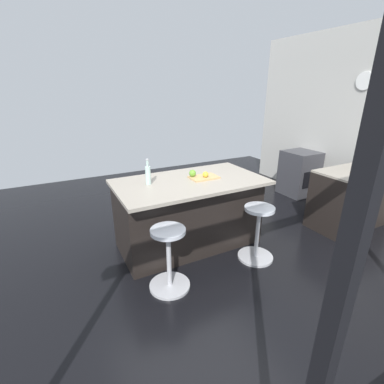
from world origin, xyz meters
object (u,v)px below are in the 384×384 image
at_px(cutting_board, 204,177).
at_px(apple_yellow, 205,174).
at_px(stool_by_window, 257,235).
at_px(water_bottle, 148,175).
at_px(oven_range, 299,173).
at_px(kitchen_island, 189,212).
at_px(apple_green, 193,173).
at_px(stool_middle, 169,261).

bearing_deg(cutting_board, apple_yellow, 91.94).
bearing_deg(stool_by_window, water_bottle, -34.51).
height_order(oven_range, apple_yellow, apple_yellow).
distance_m(oven_range, water_bottle, 3.46).
relative_size(oven_range, apple_yellow, 11.57).
distance_m(kitchen_island, apple_green, 0.53).
distance_m(stool_by_window, cutting_board, 0.98).
height_order(oven_range, water_bottle, water_bottle).
bearing_deg(kitchen_island, stool_by_window, 129.90).
distance_m(stool_middle, water_bottle, 1.05).
xyz_separation_m(oven_range, apple_green, (2.76, 0.68, 0.56)).
bearing_deg(stool_by_window, cutting_board, -59.73).
relative_size(stool_middle, apple_yellow, 9.35).
bearing_deg(kitchen_island, water_bottle, -5.93).
xyz_separation_m(apple_green, water_bottle, (0.58, -0.03, 0.06)).
distance_m(cutting_board, apple_yellow, 0.06).
relative_size(oven_range, kitchen_island, 0.46).
xyz_separation_m(kitchen_island, water_bottle, (0.51, -0.05, 0.58)).
relative_size(apple_yellow, apple_green, 0.84).
xyz_separation_m(stool_by_window, apple_yellow, (0.38, -0.63, 0.66)).
bearing_deg(apple_green, water_bottle, -2.72).
height_order(kitchen_island, apple_green, apple_green).
height_order(kitchen_island, stool_middle, kitchen_island).
bearing_deg(stool_middle, apple_yellow, -141.66).
bearing_deg(oven_range, water_bottle, 10.95).
distance_m(oven_range, cutting_board, 2.78).
distance_m(apple_green, water_bottle, 0.59).
bearing_deg(apple_yellow, stool_middle, 38.34).
height_order(stool_middle, apple_green, apple_green).
distance_m(cutting_board, apple_green, 0.16).
bearing_deg(water_bottle, oven_range, -169.05).
height_order(cutting_board, apple_yellow, apple_yellow).
xyz_separation_m(stool_middle, cutting_board, (-0.79, -0.66, 0.61)).
height_order(cutting_board, water_bottle, water_bottle).
bearing_deg(cutting_board, stool_by_window, 120.27).
bearing_deg(apple_green, oven_range, -166.25).
height_order(stool_by_window, apple_yellow, apple_yellow).
relative_size(oven_range, water_bottle, 2.78).
xyz_separation_m(apple_yellow, water_bottle, (0.72, -0.13, 0.07)).
height_order(oven_range, stool_middle, oven_range).
bearing_deg(stool_middle, cutting_board, -140.15).
relative_size(stool_by_window, apple_green, 7.87).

